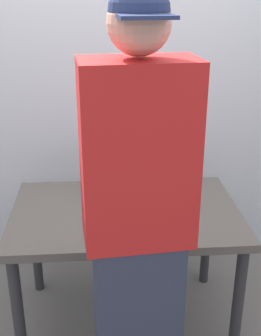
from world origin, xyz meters
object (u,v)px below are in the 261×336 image
at_px(laptop, 151,191).
at_px(beer_bottle_brown, 104,168).
at_px(person_figure, 138,238).
at_px(beer_bottle_dark, 103,176).

xyz_separation_m(laptop, beer_bottle_brown, (-0.26, 0.24, 0.05)).
height_order(laptop, beer_bottle_brown, beer_bottle_brown).
height_order(laptop, person_figure, person_figure).
relative_size(laptop, beer_bottle_dark, 1.28).
bearing_deg(beer_bottle_dark, laptop, -16.86).
distance_m(beer_bottle_brown, person_figure, 1.03).
bearing_deg(beer_bottle_brown, beer_bottle_dark, -93.84).
distance_m(laptop, beer_bottle_dark, 0.30).
bearing_deg(beer_bottle_dark, person_figure, -81.71).
bearing_deg(person_figure, beer_bottle_brown, 96.43).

